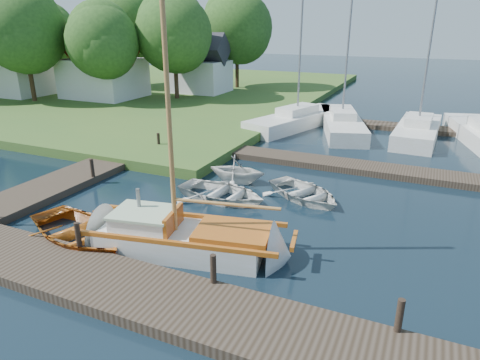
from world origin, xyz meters
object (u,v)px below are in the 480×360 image
at_px(tender_c, 305,190).
at_px(house_a, 103,68).
at_px(mooring_post_4, 92,168).
at_px(tender_b, 237,168).
at_px(mooring_post_1, 78,235).
at_px(sailboat, 187,241).
at_px(marina_boat_2, 418,129).
at_px(dinghy, 77,228).
at_px(tree_4, 126,25).
at_px(marina_boat_1, 342,122).
at_px(mooring_post_5, 159,140).
at_px(tree_3, 174,33).
at_px(tree_2, 103,41).
at_px(mooring_post_3, 400,315).
at_px(marina_boat_0, 297,118).
at_px(tender_a, 222,190).
at_px(house_c, 199,69).
at_px(tree_5, 49,35).
at_px(house_b, 16,68).
at_px(mooring_post_2, 213,269).
at_px(tree_7, 237,27).
at_px(tree_1, 24,29).

height_order(tender_c, house_a, house_a).
relative_size(mooring_post_4, tender_b, 0.32).
relative_size(mooring_post_1, mooring_post_4, 1.00).
distance_m(sailboat, marina_boat_2, 18.18).
height_order(dinghy, tree_4, tree_4).
distance_m(mooring_post_4, marina_boat_1, 16.22).
height_order(mooring_post_5, marina_boat_1, marina_boat_1).
relative_size(tender_b, tree_3, 0.29).
height_order(tender_b, tree_2, tree_2).
height_order(house_a, tree_4, tree_4).
distance_m(mooring_post_3, marina_boat_0, 20.58).
relative_size(tender_a, marina_boat_2, 0.33).
bearing_deg(mooring_post_1, house_c, 112.17).
height_order(tree_4, tree_5, tree_4).
bearing_deg(house_b, tree_5, 108.28).
xyz_separation_m(dinghy, tree_3, (-10.24, 22.33, 5.37)).
bearing_deg(tender_a, mooring_post_2, -149.12).
relative_size(sailboat, tree_5, 1.21).
distance_m(sailboat, marina_boat_1, 17.65).
height_order(tree_3, tree_5, tree_3).
bearing_deg(tree_2, marina_boat_1, 0.47).
bearing_deg(tender_c, house_c, 70.22).
height_order(tender_c, tree_4, tree_4).
bearing_deg(mooring_post_3, tree_7, 120.10).
xyz_separation_m(marina_boat_2, tree_3, (-19.43, 4.19, 5.23)).
bearing_deg(house_c, mooring_post_5, -67.62).
xyz_separation_m(marina_boat_2, house_a, (-25.43, 2.14, 2.38)).
relative_size(tender_c, tree_4, 0.36).
distance_m(tender_a, tender_c, 3.27).
height_order(mooring_post_4, tender_c, mooring_post_4).
xyz_separation_m(tender_c, tree_1, (-25.87, 9.99, 5.73)).
xyz_separation_m(mooring_post_5, tender_a, (5.92, -4.35, -0.32)).
relative_size(mooring_post_4, tender_c, 0.23).
xyz_separation_m(mooring_post_2, mooring_post_5, (-8.50, 10.00, 0.00)).
height_order(mooring_post_3, tender_c, mooring_post_3).
distance_m(tree_1, tree_3, 11.67).
bearing_deg(marina_boat_2, house_c, 69.89).
bearing_deg(dinghy, tender_a, -11.36).
relative_size(tender_a, marina_boat_1, 0.34).
bearing_deg(tree_5, marina_boat_1, -10.73).
bearing_deg(tree_3, marina_boat_1, -14.53).
height_order(marina_boat_1, tree_1, marina_boat_1).
height_order(tender_b, house_c, house_c).
bearing_deg(tree_1, house_a, 44.66).
relative_size(house_c, tree_3, 0.60).
bearing_deg(marina_boat_0, tree_5, 96.11).
bearing_deg(tree_1, tender_c, -21.12).
distance_m(dinghy, house_b, 30.46).
bearing_deg(house_a, tender_a, -39.05).
bearing_deg(mooring_post_1, tender_a, 71.19).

